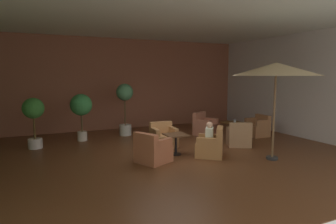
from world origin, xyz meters
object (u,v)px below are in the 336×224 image
(armchair_front_left_south, at_px, (239,137))
(iced_drink_cup, at_px, (235,121))
(armchair_front_right_east, at_px, (153,151))
(cafe_table_front_left, at_px, (233,126))
(armchair_front_right_north, at_px, (163,138))
(potted_tree_left_corner, at_px, (81,107))
(potted_tree_mid_right, at_px, (34,114))
(armchair_front_left_east, at_px, (205,127))
(cafe_table_front_right, at_px, (176,139))
(potted_tree_mid_left, at_px, (125,102))
(patio_umbrella_tall_red, at_px, (276,70))
(armchair_front_left_north, at_px, (258,128))
(armchair_front_right_south, at_px, (211,146))
(patron_blue_shirt, at_px, (209,133))

(armchair_front_left_south, bearing_deg, iced_drink_cup, 59.85)
(armchair_front_right_east, height_order, iced_drink_cup, armchair_front_right_east)
(cafe_table_front_left, xyz_separation_m, armchair_front_left_south, (-0.54, -1.03, -0.18))
(armchair_front_right_north, relative_size, potted_tree_left_corner, 0.47)
(armchair_front_right_east, bearing_deg, potted_tree_left_corner, 111.10)
(potted_tree_mid_right, bearing_deg, armchair_front_left_east, -4.09)
(cafe_table_front_right, xyz_separation_m, iced_drink_cup, (2.94, 1.04, 0.20))
(armchair_front_right_north, bearing_deg, potted_tree_mid_left, 105.42)
(cafe_table_front_left, distance_m, patio_umbrella_tall_red, 3.43)
(cafe_table_front_left, bearing_deg, armchair_front_left_east, 120.60)
(cafe_table_front_left, distance_m, armchair_front_left_north, 1.17)
(armchair_front_right_south, bearing_deg, armchair_front_right_east, 174.63)
(armchair_front_left_east, distance_m, potted_tree_mid_right, 6.22)
(armchair_front_left_south, bearing_deg, armchair_front_right_north, 157.46)
(cafe_table_front_right, bearing_deg, patron_blue_shirt, -36.62)
(armchair_front_right_east, relative_size, patio_umbrella_tall_red, 0.39)
(cafe_table_front_left, distance_m, armchair_front_right_south, 2.70)
(patron_blue_shirt, bearing_deg, armchair_front_left_south, 22.40)
(patron_blue_shirt, bearing_deg, potted_tree_mid_right, 145.94)
(armchair_front_left_north, distance_m, cafe_table_front_right, 4.21)
(potted_tree_mid_right, xyz_separation_m, patron_blue_shirt, (4.63, -3.13, -0.43))
(potted_tree_mid_left, bearing_deg, armchair_front_left_south, -47.85)
(armchair_front_right_east, distance_m, patron_blue_shirt, 1.76)
(cafe_table_front_right, distance_m, patron_blue_shirt, 1.01)
(potted_tree_mid_left, bearing_deg, potted_tree_mid_right, -166.10)
(potted_tree_left_corner, xyz_separation_m, patron_blue_shirt, (3.08, -3.66, -0.53))
(armchair_front_left_south, bearing_deg, potted_tree_left_corner, 147.20)
(armchair_front_left_east, distance_m, potted_tree_left_corner, 4.79)
(armchair_front_left_south, bearing_deg, armchair_front_left_east, 91.59)
(potted_tree_left_corner, bearing_deg, potted_tree_mid_right, -161.25)
(potted_tree_mid_left, bearing_deg, patio_umbrella_tall_red, -60.08)
(armchair_front_left_south, xyz_separation_m, cafe_table_front_right, (-2.38, -0.06, 0.17))
(armchair_front_right_north, xyz_separation_m, potted_tree_left_corner, (-2.33, 2.04, 0.91))
(cafe_table_front_left, distance_m, potted_tree_left_corner, 5.61)
(cafe_table_front_left, distance_m, armchair_front_left_east, 1.17)
(armchair_front_right_east, height_order, patio_umbrella_tall_red, patio_umbrella_tall_red)
(potted_tree_mid_left, bearing_deg, cafe_table_front_right, -79.96)
(cafe_table_front_left, bearing_deg, armchair_front_right_south, -140.53)
(armchair_front_right_north, xyz_separation_m, patio_umbrella_tall_red, (2.20, -2.62, 2.20))
(armchair_front_left_south, height_order, armchair_front_right_south, armchair_front_right_south)
(armchair_front_left_north, bearing_deg, armchair_front_right_south, -152.59)
(potted_tree_left_corner, distance_m, patron_blue_shirt, 4.81)
(armchair_front_right_east, height_order, potted_tree_left_corner, potted_tree_left_corner)
(patron_blue_shirt, bearing_deg, iced_drink_cup, 37.15)
(armchair_front_left_south, distance_m, patio_umbrella_tall_red, 2.76)
(cafe_table_front_right, relative_size, armchair_front_right_south, 0.62)
(potted_tree_mid_left, bearing_deg, potted_tree_left_corner, -170.74)
(armchair_front_right_south, bearing_deg, armchair_front_left_south, 23.76)
(armchair_front_right_east, bearing_deg, armchair_front_left_south, 8.86)
(cafe_table_front_left, xyz_separation_m, armchair_front_left_east, (-0.59, 1.00, -0.15))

